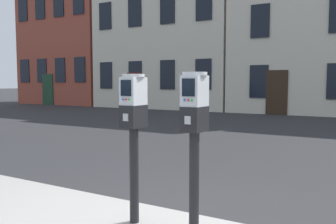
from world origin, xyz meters
TOP-DOWN VIEW (x-y plane):
  - parking_meter_near_kerb at (-0.38, -0.30)m, footprint 0.22×0.25m
  - parking_meter_twin_adjacent at (0.27, -0.30)m, footprint 0.22×0.25m
  - townhouse_green_painted at (-17.38, 16.79)m, footprint 6.99×5.53m
  - townhouse_orange_brick at (-9.38, 17.29)m, footprint 8.63×6.52m
  - townhouse_grey_stucco at (-1.51, 17.28)m, footprint 6.89×6.49m

SIDE VIEW (x-z plane):
  - parking_meter_near_kerb at x=-0.38m, z-range 0.42..1.88m
  - parking_meter_twin_adjacent at x=0.27m, z-range 0.42..1.89m
  - townhouse_orange_brick at x=-9.38m, z-range 0.00..10.64m
  - townhouse_grey_stucco at x=-1.51m, z-range 0.00..11.43m
  - townhouse_green_painted at x=-17.38m, z-range 0.00..12.79m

